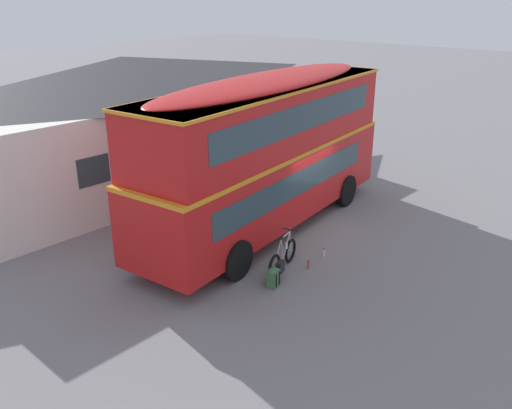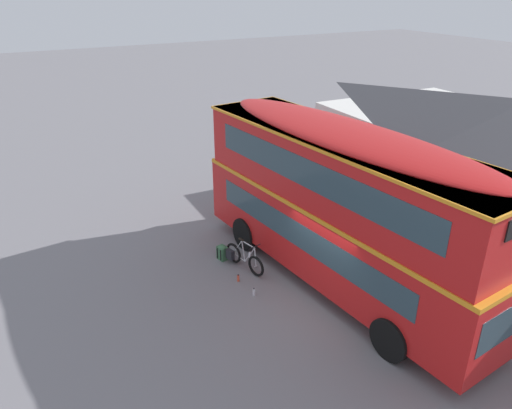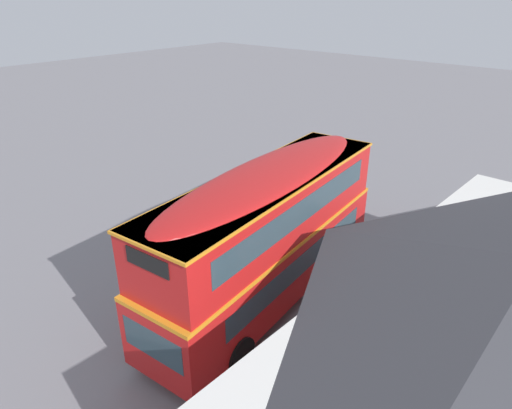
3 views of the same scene
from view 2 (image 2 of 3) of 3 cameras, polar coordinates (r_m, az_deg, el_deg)
The scene contains 6 objects.
ground_plane at distance 14.27m, azimuth 8.35°, elevation -11.20°, with size 120.00×120.00×0.00m, color slate.
double_decker_bus at distance 13.93m, azimuth 9.93°, elevation 0.34°, with size 10.52×3.51×4.79m.
touring_bicycle at distance 15.40m, azimuth -1.57°, elevation -6.27°, with size 1.71×0.72×1.03m.
backpack_on_ground at distance 15.96m, azimuth -3.95°, elevation -5.57°, with size 0.37×0.36×0.51m.
water_bottle_red_squeeze at distance 14.93m, azimuth -2.09°, elevation -8.59°, with size 0.07×0.07×0.23m.
water_bottle_clear_plastic at distance 14.32m, azimuth -0.25°, elevation -10.19°, with size 0.07×0.07×0.24m.
Camera 2 is at (9.02, -7.24, 8.37)m, focal length 34.19 mm.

